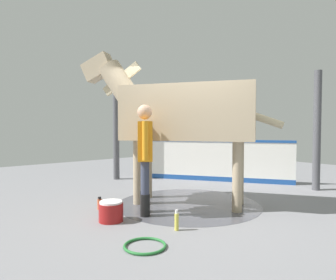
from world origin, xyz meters
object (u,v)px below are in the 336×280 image
Objects in this scene: hose_coil at (145,246)px; bottle_shampoo at (177,221)px; bottle_spray at (100,204)px; horse at (181,113)px; wash_bucket at (111,211)px; handler at (145,151)px.

bottle_shampoo is at bearing -74.85° from hose_coil.
bottle_shampoo is 1.32× the size of bottle_spray.
wash_bucket is at bearing 60.70° from horse.
wash_bucket is 1.29× the size of bottle_shampoo.
horse is 2.10m from bottle_spray.
horse is at bearing -87.01° from wash_bucket.
handler is (-0.11, 0.90, -0.63)m from horse.
bottle_shampoo is at bearing 101.76° from horse.
handler is 6.25× the size of bottle_shampoo.
wash_bucket is 1.12m from hose_coil.
bottle_spray reaches higher than hose_coil.
handler is at bearing 64.86° from horse.
bottle_spray is at bearing 9.76° from bottle_shampoo.
hose_coil is at bearing -91.67° from handler.
wash_bucket is 1.02m from bottle_shampoo.
handler is 4.85× the size of wash_bucket.
hose_coil is at bearing 105.15° from bottle_shampoo.
wash_bucket reaches higher than bottle_shampoo.
horse is 1.10m from handler.
bottle_shampoo is at bearing -170.24° from bottle_spray.
hose_coil is at bearing 168.01° from bottle_spray.
bottle_spray is at bearing -11.99° from hose_coil.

